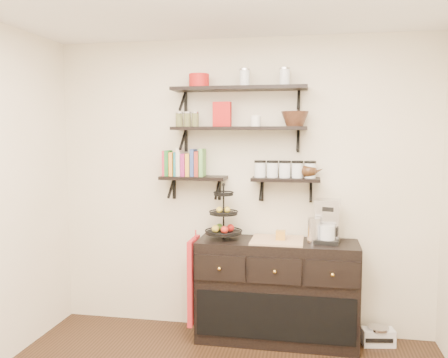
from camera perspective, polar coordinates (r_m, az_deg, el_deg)
back_wall at (r=4.40m, az=2.05°, el=-0.89°), size 3.50×0.02×2.70m
shelf_top at (r=4.26m, az=1.82°, el=10.78°), size 1.20×0.27×0.23m
shelf_mid at (r=4.24m, az=1.81°, el=6.07°), size 1.20×0.27×0.23m
shelf_low_left at (r=4.36m, az=-3.64°, el=0.07°), size 0.60×0.25×0.23m
shelf_low_right at (r=4.23m, az=7.45°, el=-0.12°), size 0.60×0.25×0.23m
cookbooks at (r=4.37m, az=-4.78°, el=1.87°), size 0.36×0.15×0.26m
glass_canisters at (r=4.22m, az=7.32°, el=1.05°), size 0.54×0.10×0.13m
sideboard at (r=4.33m, az=6.36°, el=-13.23°), size 1.40×0.50×0.92m
fruit_stand at (r=4.23m, az=-0.01°, el=-5.04°), size 0.32×0.32×0.48m
candle at (r=4.19m, az=6.83°, el=-6.70°), size 0.08×0.08×0.08m
coffee_maker at (r=4.19m, az=12.31°, el=-5.07°), size 0.23×0.23×0.38m
thermal_carafe at (r=4.15m, az=10.76°, el=-6.12°), size 0.11×0.11×0.22m
apron at (r=4.32m, az=-3.66°, el=-12.04°), size 0.04×0.32×0.75m
radio at (r=4.54m, az=18.05°, el=-17.54°), size 0.29×0.21×0.16m
recipe_box at (r=4.27m, az=-0.23°, el=7.79°), size 0.16×0.07×0.22m
walnut_bowl at (r=4.19m, az=8.52°, el=7.16°), size 0.24×0.24×0.13m
ramekins at (r=4.22m, az=3.83°, el=6.97°), size 0.09×0.09×0.10m
teapot at (r=4.22m, az=10.18°, el=1.08°), size 0.21×0.18×0.14m
red_pot at (r=4.34m, az=-3.02°, el=11.73°), size 0.18×0.18×0.12m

